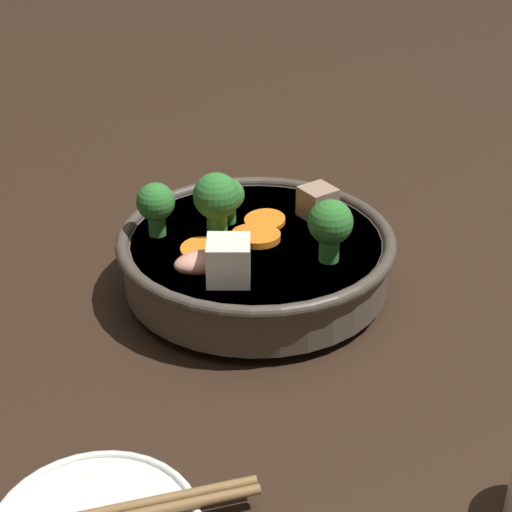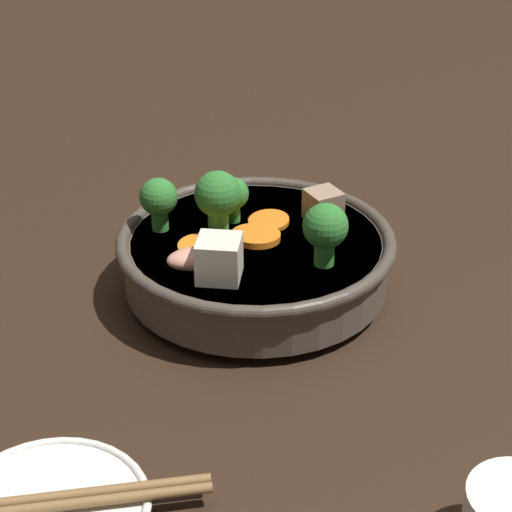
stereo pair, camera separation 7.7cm
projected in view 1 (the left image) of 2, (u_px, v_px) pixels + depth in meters
ground_plane at (256, 290)px, 0.79m from camera, size 3.00×3.00×0.00m
stirfry_bowl at (255, 253)px, 0.77m from camera, size 0.25×0.25×0.11m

